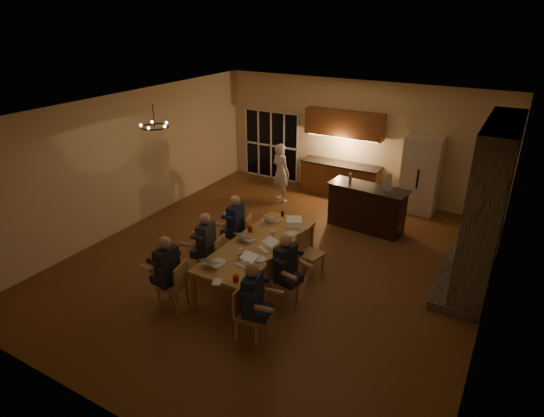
{
  "coord_description": "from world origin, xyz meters",
  "views": [
    {
      "loc": [
        4.04,
        -7.27,
        4.93
      ],
      "look_at": [
        -0.29,
        0.3,
        1.06
      ],
      "focal_mm": 30.0,
      "sensor_mm": 36.0,
      "label": 1
    }
  ],
  "objects": [
    {
      "name": "bar_bottle",
      "position": [
        0.6,
        2.51,
        1.2
      ],
      "size": [
        0.07,
        0.07,
        0.24
      ],
      "primitive_type": "cylinder",
      "color": "#99999E",
      "rests_on": "bar_island"
    },
    {
      "name": "kitchenette",
      "position": [
        -0.3,
        4.2,
        1.2
      ],
      "size": [
        2.24,
        0.68,
        2.4
      ],
      "primitive_type": null,
      "color": "brown",
      "rests_on": "ground"
    },
    {
      "name": "bar_island",
      "position": [
        1.07,
        2.48,
        0.54
      ],
      "size": [
        1.91,
        0.86,
        1.08
      ],
      "primitive_type": "cube",
      "rotation": [
        0.0,
        0.0,
        -0.1
      ],
      "color": "black",
      "rests_on": "ground"
    },
    {
      "name": "right_wall",
      "position": [
        4.02,
        0.0,
        1.6
      ],
      "size": [
        0.04,
        9.0,
        3.2
      ],
      "primitive_type": "cube",
      "color": "beige",
      "rests_on": "ground"
    },
    {
      "name": "mug_back",
      "position": [
        -0.38,
        0.06,
        0.8
      ],
      "size": [
        0.08,
        0.08,
        0.1
      ],
      "primitive_type": "cylinder",
      "color": "white",
      "rests_on": "dining_table"
    },
    {
      "name": "chair_left_far",
      "position": [
        -0.89,
        -0.03,
        0.45
      ],
      "size": [
        0.56,
        0.56,
        0.89
      ],
      "primitive_type": null,
      "rotation": [
        0.0,
        0.0,
        -1.22
      ],
      "color": "tan",
      "rests_on": "ground"
    },
    {
      "name": "person_right_near",
      "position": [
        0.82,
        -2.26,
        0.69
      ],
      "size": [
        0.7,
        0.7,
        1.38
      ],
      "primitive_type": null,
      "rotation": [
        0.0,
        0.0,
        1.76
      ],
      "color": "#1D2949",
      "rests_on": "ground"
    },
    {
      "name": "plate_far",
      "position": [
        0.35,
        0.01,
        0.76
      ],
      "size": [
        0.26,
        0.26,
        0.02
      ],
      "primitive_type": "cylinder",
      "color": "white",
      "rests_on": "dining_table"
    },
    {
      "name": "chair_right_near",
      "position": [
        0.8,
        -2.27,
        0.45
      ],
      "size": [
        0.47,
        0.47,
        0.89
      ],
      "primitive_type": null,
      "rotation": [
        0.0,
        0.0,
        1.64
      ],
      "color": "tan",
      "rests_on": "ground"
    },
    {
      "name": "dining_table",
      "position": [
        -0.03,
        -0.7,
        0.38
      ],
      "size": [
        1.1,
        2.92,
        0.75
      ],
      "primitive_type": "cube",
      "color": "tan",
      "rests_on": "ground"
    },
    {
      "name": "left_wall",
      "position": [
        -4.02,
        0.0,
        1.6
      ],
      "size": [
        0.04,
        9.0,
        3.2
      ],
      "primitive_type": "cube",
      "color": "beige",
      "rests_on": "ground"
    },
    {
      "name": "notepad",
      "position": [
        0.07,
        -2.17,
        0.76
      ],
      "size": [
        0.22,
        0.25,
        0.01
      ],
      "primitive_type": "cube",
      "rotation": [
        0.0,
        0.0,
        0.39
      ],
      "color": "white",
      "rests_on": "dining_table"
    },
    {
      "name": "bar_blender",
      "position": [
        1.53,
        2.49,
        1.29
      ],
      "size": [
        0.16,
        0.16,
        0.41
      ],
      "primitive_type": "cube",
      "rotation": [
        0.0,
        0.0,
        0.23
      ],
      "color": "silver",
      "rests_on": "bar_island"
    },
    {
      "name": "fireplace",
      "position": [
        3.7,
        1.2,
        1.6
      ],
      "size": [
        0.58,
        2.5,
        3.2
      ],
      "primitive_type": "cube",
      "color": "#716959",
      "rests_on": "ground"
    },
    {
      "name": "refrigerator",
      "position": [
        1.9,
        4.15,
        1.0
      ],
      "size": [
        0.9,
        0.68,
        2.0
      ],
      "primitive_type": "cube",
      "color": "beige",
      "rests_on": "ground"
    },
    {
      "name": "chair_left_mid",
      "position": [
        -0.85,
        -1.12,
        0.45
      ],
      "size": [
        0.52,
        0.52,
        0.89
      ],
      "primitive_type": null,
      "rotation": [
        0.0,
        0.0,
        -1.38
      ],
      "color": "tan",
      "rests_on": "ground"
    },
    {
      "name": "can_right",
      "position": [
        0.4,
        -0.44,
        0.81
      ],
      "size": [
        0.06,
        0.06,
        0.12
      ],
      "primitive_type": "cylinder",
      "color": "#B2B2B7",
      "rests_on": "dining_table"
    },
    {
      "name": "chair_right_far",
      "position": [
        0.79,
        -0.03,
        0.45
      ],
      "size": [
        0.51,
        0.51,
        0.89
      ],
      "primitive_type": null,
      "rotation": [
        0.0,
        0.0,
        1.39
      ],
      "color": "tan",
      "rests_on": "ground"
    },
    {
      "name": "laptop_f",
      "position": [
        0.22,
        0.32,
        0.86
      ],
      "size": [
        0.41,
        0.39,
        0.23
      ],
      "primitive_type": null,
      "rotation": [
        0.0,
        0.0,
        0.47
      ],
      "color": "silver",
      "rests_on": "dining_table"
    },
    {
      "name": "floor",
      "position": [
        0.0,
        0.0,
        0.0
      ],
      "size": [
        9.0,
        9.0,
        0.0
      ],
      "primitive_type": "plane",
      "color": "brown",
      "rests_on": "ground"
    },
    {
      "name": "laptop_c",
      "position": [
        -0.31,
        -0.64,
        0.86
      ],
      "size": [
        0.39,
        0.36,
        0.23
      ],
      "primitive_type": null,
      "rotation": [
        0.0,
        0.0,
        2.83
      ],
      "color": "silver",
      "rests_on": "dining_table"
    },
    {
      "name": "laptop_d",
      "position": [
        0.21,
        -0.79,
        0.86
      ],
      "size": [
        0.4,
        0.38,
        0.23
      ],
      "primitive_type": null,
      "rotation": [
        0.0,
        0.0,
        -0.39
      ],
      "color": "silver",
      "rests_on": "dining_table"
    },
    {
      "name": "laptop_e",
      "position": [
        -0.3,
        0.37,
        0.86
      ],
      "size": [
        0.4,
        0.38,
        0.23
      ],
      "primitive_type": null,
      "rotation": [
        0.0,
        0.0,
        2.77
      ],
      "color": "silver",
      "rests_on": "dining_table"
    },
    {
      "name": "redcup_mid",
      "position": [
        -0.45,
        -0.32,
        0.81
      ],
      "size": [
        0.09,
        0.09,
        0.12
      ],
      "primitive_type": "cylinder",
      "color": "#B8130C",
      "rests_on": "dining_table"
    },
    {
      "name": "person_left_near",
      "position": [
        -0.93,
        -2.26,
        0.69
      ],
      "size": [
        0.66,
        0.66,
        1.38
      ],
      "primitive_type": null,
      "rotation": [
        0.0,
        0.0,
        -1.68
      ],
      "color": "#24272E",
      "rests_on": "ground"
    },
    {
      "name": "mug_mid",
      "position": [
        0.02,
        -0.23,
        0.8
      ],
      "size": [
        0.08,
        0.08,
        0.1
      ],
      "primitive_type": "cylinder",
      "color": "white",
      "rests_on": "dining_table"
    },
    {
      "name": "redcup_near",
      "position": [
        0.33,
        -1.99,
        0.81
      ],
      "size": [
        0.1,
        0.1,
        0.12
      ],
      "primitive_type": "cylinder",
      "color": "#B8130C",
      "rests_on": "dining_table"
    },
    {
      "name": "laptop_a",
      "position": [
        -0.32,
        -1.75,
        0.86
      ],
      "size": [
        0.33,
        0.3,
        0.23
      ],
      "primitive_type": null,
      "rotation": [
        0.0,
        0.0,
        3.09
      ],
      "color": "silver",
      "rests_on": "dining_table"
    },
    {
      "name": "plate_near",
      "position": [
        0.3,
        -1.19,
        0.76
      ],
      "size": [
        0.24,
        0.24,
        0.02
      ],
      "primitive_type": "cylinder",
      "color": "white",
      "rests_on": "dining_table"
    },
    {
      "name": "standing_person",
      "position": [
        -1.56,
        2.98,
        0.82
      ],
      "size": [
        0.69,
        0.57,
        1.64
      ],
      "primitive_type": "imported",
      "rotation": [
        0.0,
        0.0,
        2.81
      ],
      "color": "white",
      "rests_on": "ground"
    },
    {
      "name": "chandelier",
      "position": [
        -2.44,
        -0.67,
        2.75
      ],
      "size": [
        0.57,
        0.57,
        0.03
      ],
      "primitive_type": "torus",
      "color": "black",
      "rests_on": "ceiling"
    },
    {
      "name": "person_left_far",
      "position": [
        -0.92,
        -0.14,
        0.69
      ],
      "size": [
        0.66,
        0.66,
        1.38
      ],
      "primitive_type": null,
      "rotation": [
        0.0,
        0.0,
        -1.46
      ],
      "color": "#1D2949",
      "rests_on": "ground"
    },
    {
      "name": "can_silver",
      "position": [
        -0.04,
        -1.32,
        0.81
      ],
      "size": [
        0.07,
        0.07,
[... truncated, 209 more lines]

